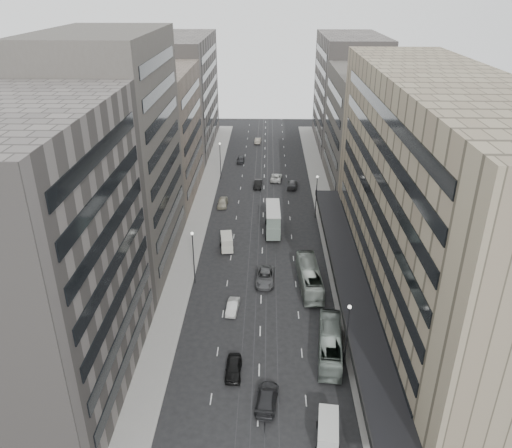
# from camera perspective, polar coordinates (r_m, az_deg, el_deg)

# --- Properties ---
(ground) EXTENTS (220.00, 220.00, 0.00)m
(ground) POSITION_cam_1_polar(r_m,az_deg,el_deg) (63.39, 0.47, -12.70)
(ground) COLOR black
(ground) RESTS_ON ground
(sidewalk_right) EXTENTS (4.00, 125.00, 0.15)m
(sidewalk_right) POSITION_cam_1_polar(r_m,az_deg,el_deg) (96.25, 8.01, 1.40)
(sidewalk_right) COLOR gray
(sidewalk_right) RESTS_ON ground
(sidewalk_left) EXTENTS (4.00, 125.00, 0.15)m
(sidewalk_left) POSITION_cam_1_polar(r_m,az_deg,el_deg) (96.42, -6.31, 1.54)
(sidewalk_left) COLOR gray
(sidewalk_left) RESTS_ON ground
(department_store) EXTENTS (19.20, 60.00, 30.00)m
(department_store) POSITION_cam_1_polar(r_m,az_deg,el_deg) (65.95, 19.64, 2.41)
(department_store) COLOR gray
(department_store) RESTS_ON ground
(building_right_mid) EXTENTS (15.00, 28.00, 24.00)m
(building_right_mid) POSITION_cam_1_polar(r_m,az_deg,el_deg) (107.27, 12.73, 10.36)
(building_right_mid) COLOR #4C4842
(building_right_mid) RESTS_ON ground
(building_right_far) EXTENTS (15.00, 32.00, 28.00)m
(building_right_far) POSITION_cam_1_polar(r_m,az_deg,el_deg) (135.63, 10.52, 14.59)
(building_right_far) COLOR slate
(building_right_far) RESTS_ON ground
(building_left_a) EXTENTS (15.00, 28.00, 30.00)m
(building_left_a) POSITION_cam_1_polar(r_m,az_deg,el_deg) (53.11, -23.57, -3.99)
(building_left_a) COLOR slate
(building_left_a) RESTS_ON ground
(building_left_b) EXTENTS (15.00, 26.00, 34.00)m
(building_left_b) POSITION_cam_1_polar(r_m,az_deg,el_deg) (75.51, -15.92, 7.51)
(building_left_b) COLOR #4C4842
(building_left_b) RESTS_ON ground
(building_left_c) EXTENTS (15.00, 28.00, 25.00)m
(building_left_c) POSITION_cam_1_polar(r_m,az_deg,el_deg) (101.77, -11.44, 9.95)
(building_left_c) COLOR #7B6B60
(building_left_c) RESTS_ON ground
(building_left_d) EXTENTS (15.00, 38.00, 28.00)m
(building_left_d) POSITION_cam_1_polar(r_m,az_deg,el_deg) (132.95, -8.53, 14.51)
(building_left_d) COLOR slate
(building_left_d) RESTS_ON ground
(lamp_right_near) EXTENTS (0.44, 0.44, 8.32)m
(lamp_right_near) POSITION_cam_1_polar(r_m,az_deg,el_deg) (56.96, 10.41, -11.68)
(lamp_right_near) COLOR #262628
(lamp_right_near) RESTS_ON ground
(lamp_right_far) EXTENTS (0.44, 0.44, 8.32)m
(lamp_right_far) POSITION_cam_1_polar(r_m,az_deg,el_deg) (91.71, 6.93, 3.69)
(lamp_right_far) COLOR #262628
(lamp_right_far) RESTS_ON ground
(lamp_left_near) EXTENTS (0.44, 0.44, 8.32)m
(lamp_left_near) POSITION_cam_1_polar(r_m,az_deg,el_deg) (71.24, -7.19, -3.15)
(lamp_left_near) COLOR #262628
(lamp_left_near) RESTS_ON ground
(lamp_left_far) EXTENTS (0.44, 0.44, 8.32)m
(lamp_left_far) POSITION_cam_1_polar(r_m,az_deg,el_deg) (110.55, -4.12, 7.70)
(lamp_left_far) COLOR #262628
(lamp_left_far) RESTS_ON ground
(bus_near) EXTENTS (3.61, 11.00, 3.01)m
(bus_near) POSITION_cam_1_polar(r_m,az_deg,el_deg) (60.55, 8.46, -13.36)
(bus_near) COLOR gray
(bus_near) RESTS_ON ground
(bus_far) EXTENTS (3.34, 11.67, 3.21)m
(bus_far) POSITION_cam_1_polar(r_m,az_deg,el_deg) (72.08, 6.13, -6.04)
(bus_far) COLOR #939F95
(bus_far) RESTS_ON ground
(double_decker) EXTENTS (2.75, 8.56, 4.66)m
(double_decker) POSITION_cam_1_polar(r_m,az_deg,el_deg) (86.65, 1.95, 0.56)
(double_decker) COLOR gray
(double_decker) RESTS_ON ground
(vw_microbus) EXTENTS (2.54, 4.80, 2.48)m
(vw_microbus) POSITION_cam_1_polar(r_m,az_deg,el_deg) (51.42, 8.22, -22.35)
(vw_microbus) COLOR slate
(vw_microbus) RESTS_ON ground
(panel_van) EXTENTS (2.45, 4.30, 2.58)m
(panel_van) POSITION_cam_1_polar(r_m,az_deg,el_deg) (81.53, -3.37, -2.05)
(panel_van) COLOR beige
(panel_van) RESTS_ON ground
(sedan_0) EXTENTS (1.82, 4.43, 1.50)m
(sedan_0) POSITION_cam_1_polar(r_m,az_deg,el_deg) (57.99, -2.59, -16.11)
(sedan_0) COLOR black
(sedan_0) RESTS_ON ground
(sedan_1) EXTENTS (1.77, 4.14, 1.33)m
(sedan_1) POSITION_cam_1_polar(r_m,az_deg,el_deg) (67.30, -2.69, -9.43)
(sedan_1) COLOR silver
(sedan_1) RESTS_ON ground
(sedan_2) EXTENTS (2.96, 5.97, 1.63)m
(sedan_2) POSITION_cam_1_polar(r_m,az_deg,el_deg) (73.19, 1.05, -6.07)
(sedan_2) COLOR #515153
(sedan_2) RESTS_ON ground
(sedan_3) EXTENTS (2.74, 5.54, 1.55)m
(sedan_3) POSITION_cam_1_polar(r_m,az_deg,el_deg) (54.66, 1.25, -19.27)
(sedan_3) COLOR #242426
(sedan_3) RESTS_ON ground
(sedan_4) EXTENTS (1.98, 4.67, 1.57)m
(sedan_4) POSITION_cam_1_polar(r_m,az_deg,el_deg) (97.86, -3.83, 2.48)
(sedan_4) COLOR #A59F88
(sedan_4) RESTS_ON ground
(sedan_5) EXTENTS (1.87, 4.63, 1.49)m
(sedan_5) POSITION_cam_1_polar(r_m,az_deg,el_deg) (106.95, 0.24, 4.60)
(sedan_5) COLOR black
(sedan_5) RESTS_ON ground
(sedan_6) EXTENTS (2.83, 5.23, 1.39)m
(sedan_6) POSITION_cam_1_polar(r_m,az_deg,el_deg) (110.95, 2.33, 5.35)
(sedan_6) COLOR silver
(sedan_6) RESTS_ON ground
(sedan_7) EXTENTS (2.62, 5.29, 1.48)m
(sedan_7) POSITION_cam_1_polar(r_m,az_deg,el_deg) (107.18, 4.18, 4.57)
(sedan_7) COLOR #4D4D4F
(sedan_7) RESTS_ON ground
(sedan_8) EXTENTS (1.81, 4.32, 1.46)m
(sedan_8) POSITION_cam_1_polar(r_m,az_deg,el_deg) (122.39, -1.75, 7.36)
(sedan_8) COLOR #28282B
(sedan_8) RESTS_ON ground
(sedan_9) EXTENTS (1.87, 4.52, 1.46)m
(sedan_9) POSITION_cam_1_polar(r_m,az_deg,el_deg) (138.10, 0.23, 9.54)
(sedan_9) COLOR #9D9382
(sedan_9) RESTS_ON ground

